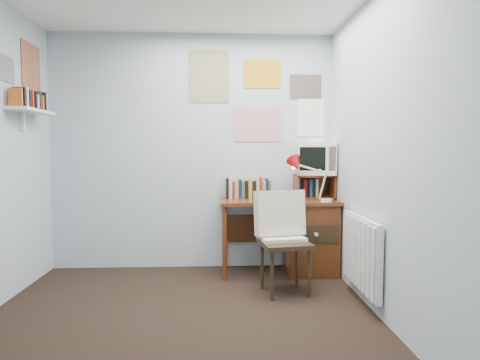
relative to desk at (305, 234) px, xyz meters
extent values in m
plane|color=black|center=(-1.17, -1.48, -0.41)|extent=(3.50, 3.50, 0.00)
cube|color=#A5B2BD|center=(-1.17, 0.27, 0.84)|extent=(3.00, 0.02, 2.50)
cube|color=#A5B2BD|center=(0.33, -1.48, 0.84)|extent=(0.02, 3.50, 2.50)
cube|color=#592C14|center=(-0.27, 0.00, 0.34)|extent=(1.20, 0.55, 0.03)
cube|color=#592C14|center=(0.06, 0.00, -0.04)|extent=(0.50, 0.50, 0.72)
cylinder|color=#592C14|center=(-0.83, -0.24, -0.04)|extent=(0.04, 0.04, 0.72)
cylinder|color=#592C14|center=(-0.83, 0.23, -0.04)|extent=(0.04, 0.04, 0.72)
cube|color=#592C14|center=(-0.52, 0.25, 0.01)|extent=(0.64, 0.02, 0.30)
cube|color=black|center=(-0.30, -0.64, 0.04)|extent=(0.52, 0.50, 0.88)
cube|color=#A80B13|center=(0.17, -0.22, 0.56)|extent=(0.30, 0.27, 0.40)
cube|color=#592C14|center=(0.12, 0.11, 0.48)|extent=(0.40, 0.30, 0.25)
cube|color=#EFE1C8|center=(0.14, 0.13, 0.79)|extent=(0.45, 0.43, 0.37)
cube|color=#592C14|center=(-0.51, 0.18, 0.46)|extent=(0.60, 0.14, 0.22)
cube|color=white|center=(0.29, -0.93, 0.01)|extent=(0.09, 0.80, 0.60)
cube|color=white|center=(-2.57, -0.38, 1.21)|extent=(0.20, 0.62, 0.24)
cube|color=white|center=(-0.47, 0.26, 1.44)|extent=(1.20, 0.01, 0.90)
cube|color=white|center=(-2.67, -0.38, 1.59)|extent=(0.01, 0.70, 0.60)
camera|label=1|loc=(-0.89, -4.34, 0.86)|focal=32.00mm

